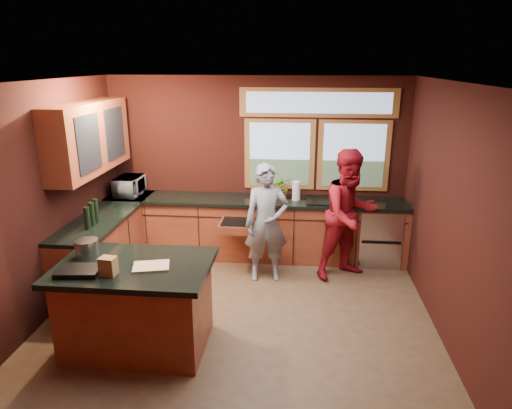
# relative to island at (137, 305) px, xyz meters

# --- Properties ---
(floor) EXTENTS (4.50, 4.50, 0.00)m
(floor) POSITION_rel_island_xyz_m (0.98, 0.74, -0.48)
(floor) COLOR brown
(floor) RESTS_ON ground
(room_shell) EXTENTS (4.52, 4.02, 2.71)m
(room_shell) POSITION_rel_island_xyz_m (0.38, 1.06, 1.32)
(room_shell) COLOR black
(room_shell) RESTS_ON ground
(back_counter) EXTENTS (4.50, 0.64, 0.93)m
(back_counter) POSITION_rel_island_xyz_m (1.18, 2.44, -0.01)
(back_counter) COLOR maroon
(back_counter) RESTS_ON floor
(left_counter) EXTENTS (0.64, 2.30, 0.93)m
(left_counter) POSITION_rel_island_xyz_m (-0.97, 1.59, -0.01)
(left_counter) COLOR maroon
(left_counter) RESTS_ON floor
(island) EXTENTS (1.55, 1.05, 0.95)m
(island) POSITION_rel_island_xyz_m (0.00, 0.00, 0.00)
(island) COLOR maroon
(island) RESTS_ON floor
(person_grey) EXTENTS (0.65, 0.48, 1.63)m
(person_grey) POSITION_rel_island_xyz_m (1.22, 1.70, 0.33)
(person_grey) COLOR slate
(person_grey) RESTS_ON floor
(person_red) EXTENTS (1.10, 1.04, 1.81)m
(person_red) POSITION_rel_island_xyz_m (2.33, 1.90, 0.42)
(person_red) COLOR maroon
(person_red) RESTS_ON floor
(microwave) EXTENTS (0.36, 0.52, 0.29)m
(microwave) POSITION_rel_island_xyz_m (-0.94, 2.44, 0.59)
(microwave) COLOR #999999
(microwave) RESTS_ON left_counter
(potted_plant) EXTENTS (0.29, 0.25, 0.33)m
(potted_plant) POSITION_rel_island_xyz_m (1.39, 2.49, 0.61)
(potted_plant) COLOR #999999
(potted_plant) RESTS_ON back_counter
(paper_towel) EXTENTS (0.12, 0.12, 0.28)m
(paper_towel) POSITION_rel_island_xyz_m (1.60, 2.44, 0.59)
(paper_towel) COLOR silver
(paper_towel) RESTS_ON back_counter
(cutting_board) EXTENTS (0.40, 0.33, 0.02)m
(cutting_board) POSITION_rel_island_xyz_m (0.20, -0.05, 0.48)
(cutting_board) COLOR tan
(cutting_board) RESTS_ON island
(stock_pot) EXTENTS (0.24, 0.24, 0.18)m
(stock_pot) POSITION_rel_island_xyz_m (-0.55, 0.15, 0.56)
(stock_pot) COLOR #A9A9AE
(stock_pot) RESTS_ON island
(paper_bag) EXTENTS (0.16, 0.14, 0.18)m
(paper_bag) POSITION_rel_island_xyz_m (-0.15, -0.25, 0.56)
(paper_bag) COLOR brown
(paper_bag) RESTS_ON island
(black_tray) EXTENTS (0.43, 0.32, 0.05)m
(black_tray) POSITION_rel_island_xyz_m (-0.45, -0.25, 0.49)
(black_tray) COLOR black
(black_tray) RESTS_ON island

